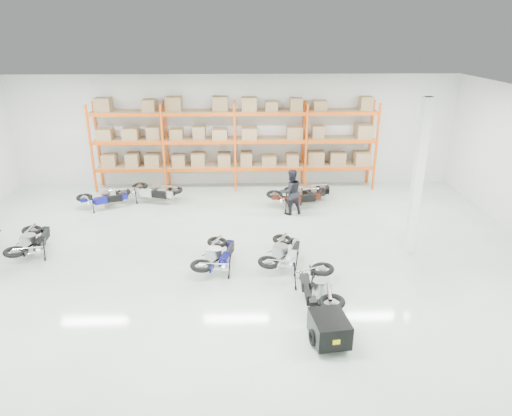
{
  "coord_description": "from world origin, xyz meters",
  "views": [
    {
      "loc": [
        0.33,
        -11.52,
        6.16
      ],
      "look_at": [
        0.69,
        1.3,
        1.1
      ],
      "focal_mm": 32.0,
      "sensor_mm": 36.0,
      "label": 1
    }
  ],
  "objects_px": {
    "moto_black_far_left": "(31,237)",
    "moto_back_b": "(154,188)",
    "moto_silver_left": "(283,249)",
    "moto_back_a": "(104,194)",
    "moto_touring_right": "(318,281)",
    "moto_blue_centre": "(217,251)",
    "moto_back_c": "(309,188)",
    "trailer": "(329,329)",
    "person_back": "(291,192)",
    "moto_back_d": "(296,193)"
  },
  "relations": [
    {
      "from": "moto_black_far_left",
      "to": "moto_back_b",
      "type": "xyz_separation_m",
      "value": [
        2.78,
        4.28,
        0.02
      ]
    },
    {
      "from": "moto_silver_left",
      "to": "moto_back_a",
      "type": "relative_size",
      "value": 1.04
    },
    {
      "from": "moto_touring_right",
      "to": "moto_back_b",
      "type": "distance_m",
      "value": 8.68
    },
    {
      "from": "moto_blue_centre",
      "to": "moto_back_c",
      "type": "distance_m",
      "value": 6.15
    },
    {
      "from": "moto_silver_left",
      "to": "moto_back_c",
      "type": "xyz_separation_m",
      "value": [
        1.4,
        5.13,
        -0.04
      ]
    },
    {
      "from": "moto_back_a",
      "to": "moto_back_b",
      "type": "relative_size",
      "value": 0.92
    },
    {
      "from": "moto_touring_right",
      "to": "moto_back_c",
      "type": "distance_m",
      "value": 6.97
    },
    {
      "from": "moto_back_b",
      "to": "moto_touring_right",
      "type": "bearing_deg",
      "value": -124.32
    },
    {
      "from": "moto_blue_centre",
      "to": "moto_black_far_left",
      "type": "relative_size",
      "value": 0.99
    },
    {
      "from": "moto_black_far_left",
      "to": "moto_back_c",
      "type": "height_order",
      "value": "moto_black_far_left"
    },
    {
      "from": "moto_touring_right",
      "to": "moto_silver_left",
      "type": "bearing_deg",
      "value": 111.78
    },
    {
      "from": "moto_touring_right",
      "to": "trailer",
      "type": "height_order",
      "value": "moto_touring_right"
    },
    {
      "from": "moto_black_far_left",
      "to": "moto_touring_right",
      "type": "bearing_deg",
      "value": 155.62
    },
    {
      "from": "trailer",
      "to": "person_back",
      "type": "relative_size",
      "value": 0.93
    },
    {
      "from": "moto_back_b",
      "to": "moto_back_d",
      "type": "distance_m",
      "value": 5.37
    },
    {
      "from": "moto_blue_centre",
      "to": "moto_black_far_left",
      "type": "distance_m",
      "value": 5.53
    },
    {
      "from": "moto_touring_right",
      "to": "trailer",
      "type": "relative_size",
      "value": 1.17
    },
    {
      "from": "moto_blue_centre",
      "to": "moto_black_far_left",
      "type": "height_order",
      "value": "moto_black_far_left"
    },
    {
      "from": "trailer",
      "to": "moto_back_b",
      "type": "xyz_separation_m",
      "value": [
        -5.14,
        8.59,
        0.18
      ]
    },
    {
      "from": "moto_touring_right",
      "to": "moto_back_a",
      "type": "relative_size",
      "value": 1.08
    },
    {
      "from": "trailer",
      "to": "moto_back_c",
      "type": "xyz_separation_m",
      "value": [
        0.73,
        8.53,
        0.12
      ]
    },
    {
      "from": "moto_silver_left",
      "to": "moto_black_far_left",
      "type": "distance_m",
      "value": 7.31
    },
    {
      "from": "moto_back_b",
      "to": "moto_back_d",
      "type": "xyz_separation_m",
      "value": [
        5.32,
        -0.72,
        0.0
      ]
    },
    {
      "from": "moto_blue_centre",
      "to": "moto_back_d",
      "type": "height_order",
      "value": "moto_back_d"
    },
    {
      "from": "moto_black_far_left",
      "to": "moto_silver_left",
      "type": "bearing_deg",
      "value": 167.31
    },
    {
      "from": "moto_silver_left",
      "to": "moto_back_c",
      "type": "distance_m",
      "value": 5.32
    },
    {
      "from": "moto_silver_left",
      "to": "moto_back_b",
      "type": "distance_m",
      "value": 6.86
    },
    {
      "from": "person_back",
      "to": "moto_back_b",
      "type": "bearing_deg",
      "value": -31.94
    },
    {
      "from": "trailer",
      "to": "moto_back_c",
      "type": "relative_size",
      "value": 0.97
    },
    {
      "from": "moto_back_a",
      "to": "moto_back_b",
      "type": "height_order",
      "value": "moto_back_b"
    },
    {
      "from": "moto_blue_centre",
      "to": "moto_back_b",
      "type": "bearing_deg",
      "value": -49.73
    },
    {
      "from": "moto_touring_right",
      "to": "moto_back_d",
      "type": "height_order",
      "value": "moto_back_d"
    },
    {
      "from": "trailer",
      "to": "moto_back_a",
      "type": "height_order",
      "value": "moto_back_a"
    },
    {
      "from": "moto_back_b",
      "to": "moto_back_d",
      "type": "height_order",
      "value": "moto_back_d"
    },
    {
      "from": "moto_back_a",
      "to": "moto_back_d",
      "type": "height_order",
      "value": "moto_back_d"
    },
    {
      "from": "moto_blue_centre",
      "to": "person_back",
      "type": "distance_m",
      "value": 4.61
    },
    {
      "from": "moto_blue_centre",
      "to": "moto_back_b",
      "type": "xyz_separation_m",
      "value": [
        -2.66,
        5.3,
        0.02
      ]
    },
    {
      "from": "moto_silver_left",
      "to": "moto_back_d",
      "type": "height_order",
      "value": "moto_back_d"
    },
    {
      "from": "moto_blue_centre",
      "to": "moto_back_c",
      "type": "relative_size",
      "value": 1.09
    },
    {
      "from": "moto_black_far_left",
      "to": "moto_back_d",
      "type": "relative_size",
      "value": 0.96
    },
    {
      "from": "moto_blue_centre",
      "to": "trailer",
      "type": "relative_size",
      "value": 1.13
    },
    {
      "from": "moto_back_c",
      "to": "moto_silver_left",
      "type": "bearing_deg",
      "value": 152.03
    },
    {
      "from": "trailer",
      "to": "moto_touring_right",
      "type": "bearing_deg",
      "value": 82.09
    },
    {
      "from": "moto_back_c",
      "to": "person_back",
      "type": "bearing_deg",
      "value": 135.28
    },
    {
      "from": "trailer",
      "to": "person_back",
      "type": "distance_m",
      "value": 7.23
    },
    {
      "from": "moto_silver_left",
      "to": "person_back",
      "type": "height_order",
      "value": "person_back"
    },
    {
      "from": "moto_back_b",
      "to": "person_back",
      "type": "distance_m",
      "value": 5.24
    },
    {
      "from": "moto_touring_right",
      "to": "moto_back_b",
      "type": "height_order",
      "value": "moto_back_b"
    },
    {
      "from": "moto_blue_centre",
      "to": "trailer",
      "type": "xyz_separation_m",
      "value": [
        2.48,
        -3.29,
        -0.16
      ]
    },
    {
      "from": "moto_back_c",
      "to": "moto_black_far_left",
      "type": "bearing_deg",
      "value": 103.24
    }
  ]
}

